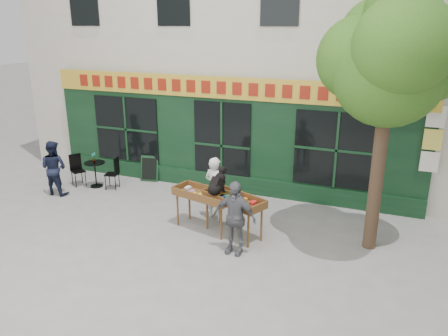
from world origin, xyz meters
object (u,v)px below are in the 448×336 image
(book_cart_right, at_px, (234,202))
(woman, at_px, (215,188))
(man_right, at_px, (234,217))
(book_cart_center, at_px, (204,197))
(bistro_table, at_px, (95,169))
(man_left, at_px, (54,168))
(dog, at_px, (217,180))

(book_cart_right, bearing_deg, woman, 160.12)
(man_right, bearing_deg, book_cart_center, 145.80)
(bistro_table, distance_m, man_left, 1.17)
(dog, bearing_deg, man_right, -32.65)
(man_right, xyz_separation_m, bistro_table, (-5.23, 2.17, -0.26))
(book_cart_center, bearing_deg, man_left, -171.65)
(woman, bearing_deg, dog, 130.53)
(book_cart_center, relative_size, woman, 1.00)
(man_right, height_order, man_left, man_right)
(book_cart_center, bearing_deg, man_right, -22.98)
(woman, bearing_deg, book_cart_center, 103.97)
(book_cart_right, relative_size, man_right, 1.01)
(man_right, bearing_deg, book_cart_right, 114.55)
(book_cart_center, relative_size, man_left, 1.02)
(book_cart_center, distance_m, man_left, 4.91)
(woman, xyz_separation_m, man_right, (1.05, -1.44, 0.01))
(dog, height_order, man_right, man_right)
(woman, height_order, bistro_table, woman)
(bistro_table, bearing_deg, book_cart_right, -16.03)
(man_right, relative_size, bistro_table, 2.12)
(book_cart_right, bearing_deg, bistro_table, -173.28)
(book_cart_center, distance_m, bistro_table, 4.42)
(woman, bearing_deg, man_right, 140.03)
(dog, xyz_separation_m, book_cart_right, (0.40, 0.01, -0.47))
(book_cart_center, relative_size, bistro_table, 2.11)
(bistro_table, xyz_separation_m, man_left, (-0.70, -0.90, 0.24))
(book_cart_center, height_order, man_right, man_right)
(man_left, bearing_deg, dog, 170.04)
(book_cart_center, xyz_separation_m, man_left, (-4.89, 0.48, -0.04))
(book_cart_center, bearing_deg, dog, 5.84)
(book_cart_right, bearing_deg, man_left, -162.50)
(book_cart_right, relative_size, bistro_table, 2.14)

